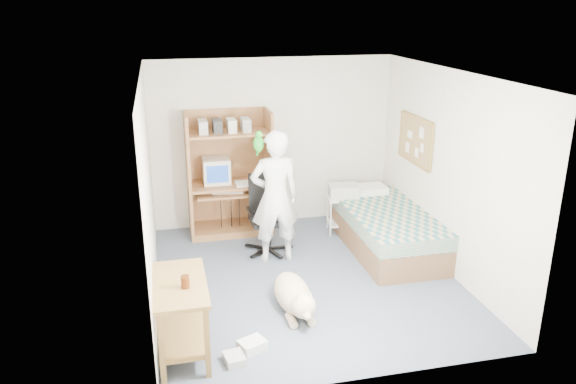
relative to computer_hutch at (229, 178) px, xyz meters
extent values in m
plane|color=#4B5366|center=(0.70, -1.74, -0.82)|extent=(4.00, 4.00, 0.00)
cube|color=beige|center=(0.70, 0.26, 0.43)|extent=(3.60, 0.02, 2.50)
cube|color=beige|center=(2.50, -1.74, 0.43)|extent=(0.02, 4.00, 2.50)
cube|color=beige|center=(-1.10, -1.74, 0.43)|extent=(0.02, 4.00, 2.50)
cube|color=white|center=(0.70, -1.74, 1.68)|extent=(3.60, 4.00, 0.02)
cube|color=#916032|center=(-0.58, -0.04, 0.08)|extent=(0.04, 0.60, 1.80)
cube|color=#916032|center=(0.58, -0.04, 0.08)|extent=(0.04, 0.60, 1.80)
cube|color=#916032|center=(0.00, 0.25, 0.08)|extent=(1.20, 0.02, 1.80)
cube|color=#916032|center=(0.00, -0.04, -0.08)|extent=(1.12, 0.60, 0.04)
cube|color=#916032|center=(0.00, -0.12, -0.18)|extent=(1.00, 0.50, 0.03)
cube|color=#916032|center=(0.00, -0.04, 0.68)|extent=(1.12, 0.55, 0.03)
cube|color=#916032|center=(0.00, -0.04, -0.77)|extent=(1.12, 0.60, 0.10)
cube|color=brown|center=(2.00, -1.14, -0.64)|extent=(1.00, 2.00, 0.36)
cube|color=#296B6F|center=(2.00, -1.14, -0.36)|extent=(1.02, 2.02, 0.20)
cube|color=white|center=(2.00, -0.34, -0.22)|extent=(0.55, 0.35, 0.12)
cube|color=olive|center=(-0.85, -2.94, -0.09)|extent=(0.50, 1.00, 0.04)
cube|color=olive|center=(-1.05, -3.39, -0.47)|extent=(0.05, 0.05, 0.70)
cube|color=olive|center=(-0.65, -3.39, -0.47)|extent=(0.05, 0.05, 0.70)
cube|color=olive|center=(-1.05, -2.49, -0.47)|extent=(0.05, 0.05, 0.70)
cube|color=olive|center=(-0.65, -2.49, -0.47)|extent=(0.05, 0.05, 0.70)
cube|color=olive|center=(-0.85, -2.94, -0.62)|extent=(0.46, 0.92, 0.03)
cube|color=olive|center=(2.48, -0.84, 0.63)|extent=(0.03, 0.90, 0.60)
cube|color=olive|center=(2.47, -0.84, 0.94)|extent=(0.04, 0.94, 0.04)
cube|color=olive|center=(2.47, -0.84, 0.32)|extent=(0.04, 0.94, 0.04)
cylinder|color=black|center=(0.40, -0.85, -0.78)|extent=(0.59, 0.59, 0.06)
cylinder|color=black|center=(0.40, -0.85, -0.59)|extent=(0.06, 0.06, 0.39)
cube|color=black|center=(0.40, -0.85, -0.36)|extent=(0.47, 0.47, 0.08)
cube|color=black|center=(0.39, -0.62, -0.03)|extent=(0.42, 0.07, 0.54)
cube|color=black|center=(0.15, -0.86, -0.21)|extent=(0.05, 0.30, 0.04)
cube|color=black|center=(0.64, -0.84, -0.21)|extent=(0.05, 0.30, 0.04)
imported|color=white|center=(0.45, -1.10, 0.05)|extent=(0.65, 0.44, 1.75)
ellipsoid|color=#1B8213|center=(0.25, -1.08, 0.76)|extent=(0.13, 0.13, 0.21)
sphere|color=#1B8213|center=(0.25, -1.12, 0.89)|extent=(0.09, 0.09, 0.09)
cone|color=#D84C13|center=(0.25, -1.17, 0.89)|extent=(0.04, 0.04, 0.04)
cylinder|color=#1B8213|center=(0.25, -1.03, 0.64)|extent=(0.03, 0.14, 0.12)
ellipsoid|color=#D6B790|center=(0.38, -2.37, -0.64)|extent=(0.40, 0.80, 0.36)
sphere|color=#D6B790|center=(0.39, -2.81, -0.56)|extent=(0.27, 0.27, 0.27)
cone|color=#D6B790|center=(0.32, -2.83, -0.43)|extent=(0.08, 0.08, 0.10)
cone|color=#D6B790|center=(0.46, -2.83, -0.43)|extent=(0.08, 0.08, 0.10)
ellipsoid|color=#D6B790|center=(0.39, -2.92, -0.60)|extent=(0.09, 0.15, 0.09)
cylinder|color=#D6B790|center=(0.37, -1.95, -0.71)|extent=(0.07, 0.25, 0.13)
cube|color=silver|center=(1.61, -0.41, -0.29)|extent=(0.51, 0.43, 0.04)
cube|color=silver|center=(1.61, -0.41, -0.68)|extent=(0.47, 0.39, 0.03)
cylinder|color=silver|center=(1.41, -0.57, -0.55)|extent=(0.03, 0.03, 0.53)
cylinder|color=silver|center=(1.81, -0.57, -0.55)|extent=(0.03, 0.03, 0.53)
cylinder|color=silver|center=(1.41, -0.25, -0.55)|extent=(0.03, 0.03, 0.53)
cylinder|color=silver|center=(1.81, -0.25, -0.55)|extent=(0.03, 0.03, 0.53)
cube|color=#B0B0AB|center=(1.61, -0.41, -0.18)|extent=(0.46, 0.38, 0.18)
cube|color=beige|center=(-0.19, 0.01, 0.13)|extent=(0.38, 0.40, 0.36)
cube|color=navy|center=(-0.19, -0.19, 0.13)|extent=(0.31, 0.02, 0.25)
cube|color=beige|center=(-0.04, -0.16, -0.15)|extent=(0.47, 0.22, 0.03)
cylinder|color=gold|center=(0.37, -0.09, 0.00)|extent=(0.08, 0.08, 0.12)
cylinder|color=#441E0A|center=(-0.80, -3.05, -0.01)|extent=(0.08, 0.08, 0.12)
cube|color=silver|center=(-0.19, -3.07, -0.77)|extent=(0.31, 0.28, 0.10)
cube|color=#BCBBB6|center=(-0.39, -3.23, -0.78)|extent=(0.21, 0.25, 0.08)
camera|label=1|loc=(-0.91, -7.75, 2.43)|focal=35.00mm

